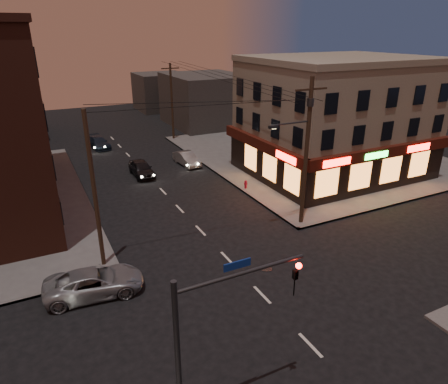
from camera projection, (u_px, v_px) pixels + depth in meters
ground at (262, 295)px, 20.76m from camera, size 120.00×120.00×0.00m
sidewalk_ne at (310, 154)px, 43.93m from camera, size 24.00×28.00×0.15m
pizza_building at (335, 117)px, 36.46m from camera, size 15.85×12.85×10.50m
bg_building_ne_a at (206, 100)px, 56.68m from camera, size 10.00×12.00×7.00m
bg_building_ne_b at (161, 92)px, 67.61m from camera, size 8.00×8.00×6.00m
utility_pole_main at (305, 145)px, 26.15m from camera, size 4.20×0.44×10.00m
utility_pole_far at (172, 102)px, 48.28m from camera, size 0.26×0.26×9.00m
utility_pole_west at (94, 192)px, 21.54m from camera, size 0.24×0.24×9.00m
traffic_signal at (209, 334)px, 12.24m from camera, size 4.49×0.32×6.47m
suv_cross at (94, 282)px, 20.60m from camera, size 5.23×2.87×1.39m
sedan_near at (141, 168)px, 37.35m from camera, size 1.73×4.25×1.45m
sedan_mid at (187, 159)px, 40.40m from camera, size 1.74×4.11×1.32m
sedan_far at (99, 143)px, 46.21m from camera, size 2.36×4.57×1.27m
fire_hydrant at (246, 184)px, 34.13m from camera, size 0.33×0.33×0.72m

